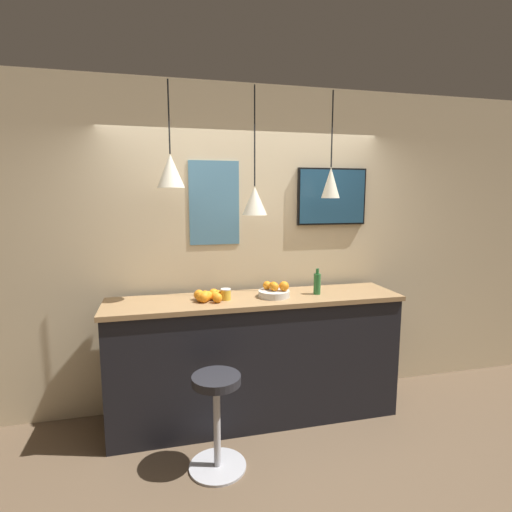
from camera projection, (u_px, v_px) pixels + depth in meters
name	position (u px, v px, depth m)	size (l,w,h in m)	color
ground_plane	(276.00, 461.00, 2.94)	(14.00, 14.00, 0.00)	brown
back_wall	(246.00, 249.00, 3.68)	(8.00, 0.06, 2.90)	beige
service_counter	(256.00, 358.00, 3.44)	(2.48, 0.57, 1.09)	black
bar_stool	(217.00, 409.00, 2.80)	(0.41, 0.41, 0.70)	#B7B7BC
fruit_bowl	(274.00, 291.00, 3.36)	(0.26, 0.26, 0.14)	beige
orange_pile	(207.00, 296.00, 3.23)	(0.23, 0.22, 0.09)	orange
juice_bottle	(317.00, 283.00, 3.44)	(0.06, 0.06, 0.22)	#286B33
spread_jar	(226.00, 294.00, 3.26)	(0.08, 0.08, 0.09)	gold
pendant_lamp_left	(171.00, 171.00, 3.09)	(0.21, 0.21, 0.81)	black
pendant_lamp_middle	(255.00, 200.00, 3.28)	(0.21, 0.21, 1.03)	black
pendant_lamp_right	(331.00, 182.00, 3.41)	(0.16, 0.16, 0.89)	black
mounted_tv	(332.00, 197.00, 3.75)	(0.68, 0.04, 0.53)	black
wall_poster	(214.00, 203.00, 3.51)	(0.44, 0.01, 0.73)	teal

